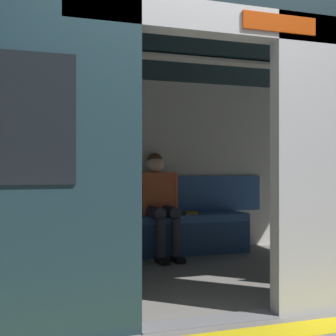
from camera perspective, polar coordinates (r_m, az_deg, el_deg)
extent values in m
plane|color=gray|center=(3.10, 5.41, -19.36)|extent=(60.00, 60.00, 0.00)
cube|color=silver|center=(3.40, 20.69, 0.50)|extent=(0.96, 0.12, 2.11)
cube|color=black|center=(3.40, 20.80, 4.78)|extent=(0.53, 0.02, 0.55)
cube|color=silver|center=(3.09, 5.41, 18.65)|extent=(1.93, 0.16, 0.20)
cube|color=#BF3F0C|center=(3.22, 14.40, 17.83)|extent=(0.56, 0.02, 0.12)
cube|color=#15272E|center=(4.28, -1.49, 15.51)|extent=(6.40, 2.70, 0.12)
cube|color=gray|center=(4.25, -1.49, -13.95)|extent=(6.08, 2.54, 0.01)
cube|color=silver|center=(5.36, -5.25, 0.29)|extent=(6.08, 0.10, 2.11)
cube|color=#38609E|center=(5.31, -5.11, -3.53)|extent=(3.52, 0.06, 0.45)
cube|color=white|center=(4.26, -1.49, 14.34)|extent=(4.48, 0.16, 0.03)
cube|color=gray|center=(3.09, 5.41, -19.25)|extent=(0.96, 0.19, 0.01)
cube|color=#38609E|center=(5.12, -4.58, -6.69)|extent=(2.80, 0.44, 0.09)
cube|color=navy|center=(4.96, -4.06, -9.69)|extent=(2.80, 0.04, 0.39)
cube|color=#CC5933|center=(5.14, -1.69, -3.36)|extent=(0.40, 0.25, 0.50)
sphere|color=beige|center=(5.13, -1.69, 0.48)|extent=(0.21, 0.21, 0.21)
sphere|color=brown|center=(5.14, -1.73, 0.89)|extent=(0.19, 0.19, 0.19)
cylinder|color=#CC5933|center=(5.20, 0.85, -2.99)|extent=(0.08, 0.08, 0.44)
cylinder|color=#CC5933|center=(5.03, -4.08, -3.09)|extent=(0.08, 0.08, 0.44)
cylinder|color=#2D2D38|center=(5.00, 0.10, -5.75)|extent=(0.17, 0.41, 0.14)
cylinder|color=#2D2D38|center=(4.94, -1.84, -5.83)|extent=(0.17, 0.41, 0.14)
cylinder|color=#2D2D38|center=(4.85, 1.02, -9.13)|extent=(0.10, 0.10, 0.44)
cylinder|color=#2D2D38|center=(4.79, -0.98, -9.26)|extent=(0.10, 0.10, 0.44)
cube|color=black|center=(4.85, 1.26, -11.88)|extent=(0.12, 0.23, 0.06)
cube|color=black|center=(4.78, -0.75, -12.05)|extent=(0.12, 0.23, 0.06)
cube|color=maroon|center=(5.08, -5.71, -5.27)|extent=(0.26, 0.14, 0.17)
cube|color=maroon|center=(5.01, -5.53, -5.44)|extent=(0.02, 0.01, 0.14)
cube|color=gold|center=(5.28, 3.03, -5.84)|extent=(0.20, 0.25, 0.03)
cylinder|color=silver|center=(3.27, -4.86, 0.35)|extent=(0.04, 0.04, 2.09)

